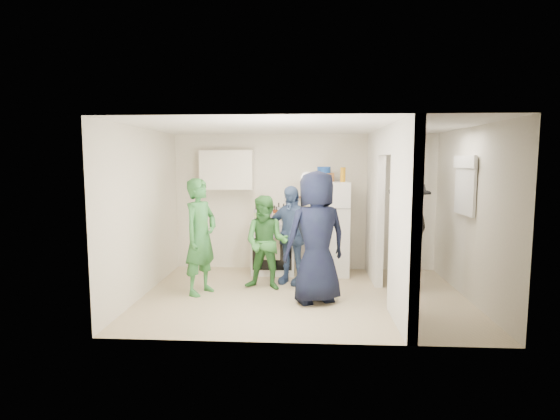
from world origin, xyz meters
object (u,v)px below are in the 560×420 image
at_px(yellow_cup_stack_top, 343,175).
at_px(person_navy, 316,237).
at_px(fridge, 329,228).
at_px(person_green_left, 201,237).
at_px(blue_bowl, 324,170).
at_px(stove, 273,247).
at_px(person_green_center, 266,243).
at_px(wicker_basket, 324,177).
at_px(person_denim, 291,235).
at_px(person_nook, 408,234).

relative_size(yellow_cup_stack_top, person_navy, 0.13).
distance_m(fridge, person_green_left, 2.38).
bearing_deg(blue_bowl, person_green_left, -144.93).
relative_size(stove, person_navy, 0.50).
distance_m(stove, person_green_center, 1.06).
bearing_deg(wicker_basket, person_green_center, -131.73).
height_order(fridge, person_navy, person_navy).
height_order(stove, person_green_left, person_green_left).
height_order(blue_bowl, person_denim, blue_bowl).
distance_m(fridge, person_nook, 1.49).
distance_m(blue_bowl, yellow_cup_stack_top, 0.36).
xyz_separation_m(fridge, person_navy, (-0.27, -1.60, 0.12)).
bearing_deg(person_green_center, wicker_basket, 58.77).
bearing_deg(person_green_center, person_denim, 54.18).
xyz_separation_m(stove, yellow_cup_stack_top, (1.21, -0.13, 1.31)).
height_order(stove, blue_bowl, blue_bowl).
bearing_deg(yellow_cup_stack_top, person_green_left, -151.93).
xyz_separation_m(person_green_center, person_denim, (0.37, 0.35, 0.07)).
height_order(fridge, wicker_basket, wicker_basket).
bearing_deg(person_denim, person_green_left, -129.97).
bearing_deg(person_navy, yellow_cup_stack_top, -132.04).
relative_size(stove, wicker_basket, 2.68).
bearing_deg(yellow_cup_stack_top, person_denim, -148.49).
distance_m(wicker_basket, blue_bowl, 0.13).
relative_size(stove, person_green_left, 0.54).
distance_m(fridge, blue_bowl, 1.04).
bearing_deg(yellow_cup_stack_top, blue_bowl, 154.89).
distance_m(stove, person_navy, 1.84).
height_order(blue_bowl, yellow_cup_stack_top, blue_bowl).
height_order(yellow_cup_stack_top, person_green_center, yellow_cup_stack_top).
relative_size(blue_bowl, person_nook, 0.14).
bearing_deg(person_nook, person_green_center, -56.79).
bearing_deg(person_nook, fridge, -97.04).
bearing_deg(person_nook, person_denim, -67.47).
relative_size(fridge, yellow_cup_stack_top, 6.60).
xyz_separation_m(fridge, wicker_basket, (-0.10, 0.05, 0.90)).
xyz_separation_m(person_denim, person_navy, (0.39, -0.96, 0.13)).
bearing_deg(blue_bowl, person_denim, -129.09).
distance_m(wicker_basket, person_denim, 1.28).
distance_m(wicker_basket, person_green_center, 1.71).
distance_m(stove, person_green_left, 1.70).
bearing_deg(person_navy, fridge, -123.52).
xyz_separation_m(blue_bowl, yellow_cup_stack_top, (0.32, -0.15, -0.08)).
height_order(yellow_cup_stack_top, person_denim, yellow_cup_stack_top).
distance_m(wicker_basket, person_nook, 1.81).
bearing_deg(stove, person_green_left, -127.45).
bearing_deg(yellow_cup_stack_top, fridge, 155.56).
distance_m(stove, blue_bowl, 1.65).
bearing_deg(fridge, stove, 178.27).
distance_m(yellow_cup_stack_top, person_denim, 1.42).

